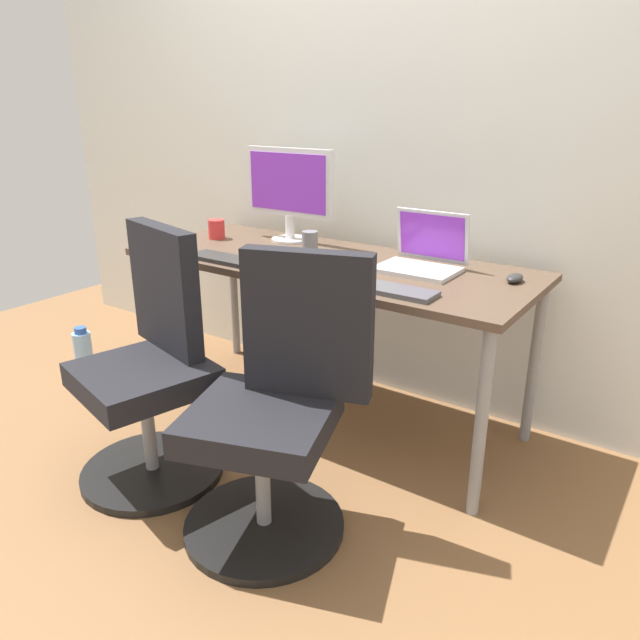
{
  "coord_description": "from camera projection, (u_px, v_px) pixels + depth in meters",
  "views": [
    {
      "loc": [
        1.39,
        -2.06,
        1.37
      ],
      "look_at": [
        0.0,
        -0.05,
        0.48
      ],
      "focal_mm": 33.86,
      "sensor_mm": 36.0,
      "label": 1
    }
  ],
  "objects": [
    {
      "name": "ground_plane",
      "position": [
        326.0,
        413.0,
        2.8
      ],
      "size": [
        5.28,
        5.28,
        0.0
      ],
      "primitive_type": "plane",
      "color": "brown"
    },
    {
      "name": "keyboard_by_monitor",
      "position": [
        225.0,
        259.0,
        2.53
      ],
      "size": [
        0.34,
        0.12,
        0.02
      ],
      "primitive_type": "cube",
      "color": "#2D2D2D",
      "rests_on": "desk"
    },
    {
      "name": "open_laptop",
      "position": [
        423.0,
        256.0,
        2.4
      ],
      "size": [
        0.31,
        0.26,
        0.23
      ],
      "color": "silver",
      "rests_on": "desk"
    },
    {
      "name": "office_chair_left",
      "position": [
        153.0,
        368.0,
        2.26
      ],
      "size": [
        0.54,
        0.54,
        0.94
      ],
      "color": "black",
      "rests_on": "ground"
    },
    {
      "name": "keyboard_by_laptop",
      "position": [
        389.0,
        290.0,
        2.13
      ],
      "size": [
        0.34,
        0.12,
        0.02
      ],
      "primitive_type": "cube",
      "color": "#515156",
      "rests_on": "desk"
    },
    {
      "name": "desk",
      "position": [
        327.0,
        274.0,
        2.57
      ],
      "size": [
        1.75,
        0.7,
        0.73
      ],
      "color": "brown",
      "rests_on": "ground"
    },
    {
      "name": "water_bottle_on_floor",
      "position": [
        84.0,
        358.0,
        3.04
      ],
      "size": [
        0.09,
        0.09,
        0.31
      ],
      "color": "#8CBFF2",
      "rests_on": "ground"
    },
    {
      "name": "coffee_mug",
      "position": [
        216.0,
        229.0,
        2.93
      ],
      "size": [
        0.08,
        0.08,
        0.09
      ],
      "primitive_type": "cylinder",
      "color": "red",
      "rests_on": "desk"
    },
    {
      "name": "back_wall",
      "position": [
        381.0,
        116.0,
        2.69
      ],
      "size": [
        4.4,
        0.04,
        2.6
      ],
      "primitive_type": "cube",
      "color": "silver",
      "rests_on": "ground"
    },
    {
      "name": "office_chair_right",
      "position": [
        277.0,
        413.0,
        1.94
      ],
      "size": [
        0.56,
        0.56,
        0.94
      ],
      "color": "black",
      "rests_on": "ground"
    },
    {
      "name": "desktop_monitor",
      "position": [
        289.0,
        188.0,
        2.82
      ],
      "size": [
        0.48,
        0.18,
        0.43
      ],
      "color": "silver",
      "rests_on": "desk"
    },
    {
      "name": "mouse_by_monitor",
      "position": [
        361.0,
        265.0,
        2.42
      ],
      "size": [
        0.06,
        0.1,
        0.03
      ],
      "primitive_type": "ellipsoid",
      "color": "silver",
      "rests_on": "desk"
    },
    {
      "name": "mouse_by_laptop",
      "position": [
        515.0,
        278.0,
        2.24
      ],
      "size": [
        0.06,
        0.1,
        0.03
      ],
      "primitive_type": "ellipsoid",
      "color": "#2D2D2D",
      "rests_on": "desk"
    },
    {
      "name": "pen_cup",
      "position": [
        310.0,
        243.0,
        2.61
      ],
      "size": [
        0.07,
        0.07,
        0.1
      ],
      "primitive_type": "cylinder",
      "color": "slate",
      "rests_on": "desk"
    }
  ]
}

